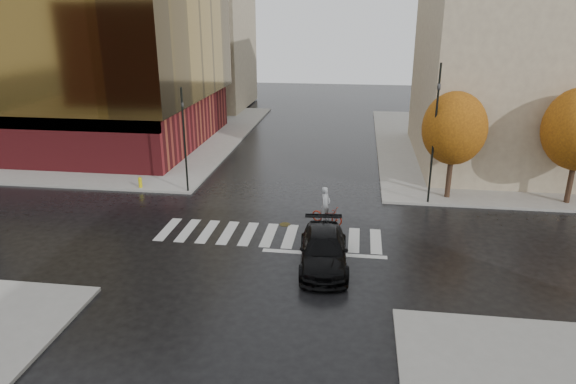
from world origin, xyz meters
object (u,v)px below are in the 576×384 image
(cyclist, at_px, (326,211))
(traffic_light_ne, at_px, (435,124))
(traffic_light_nw, at_px, (184,135))
(sedan, at_px, (324,250))
(fire_hydrant, at_px, (140,182))

(cyclist, xyz_separation_m, traffic_light_ne, (5.88, 3.80, 4.22))
(cyclist, height_order, traffic_light_nw, traffic_light_nw)
(sedan, bearing_deg, traffic_light_nw, 132.25)
(traffic_light_nw, bearing_deg, sedan, 31.86)
(cyclist, distance_m, traffic_light_ne, 8.17)
(cyclist, bearing_deg, sedan, -153.64)
(fire_hydrant, bearing_deg, cyclist, -17.86)
(traffic_light_ne, bearing_deg, sedan, 43.96)
(sedan, distance_m, cyclist, 4.98)
(cyclist, height_order, traffic_light_ne, traffic_light_ne)
(cyclist, distance_m, traffic_light_nw, 10.37)
(cyclist, relative_size, traffic_light_ne, 0.26)
(fire_hydrant, bearing_deg, traffic_light_nw, -3.50)
(traffic_light_nw, height_order, fire_hydrant, traffic_light_nw)
(traffic_light_ne, bearing_deg, traffic_light_nw, -13.16)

